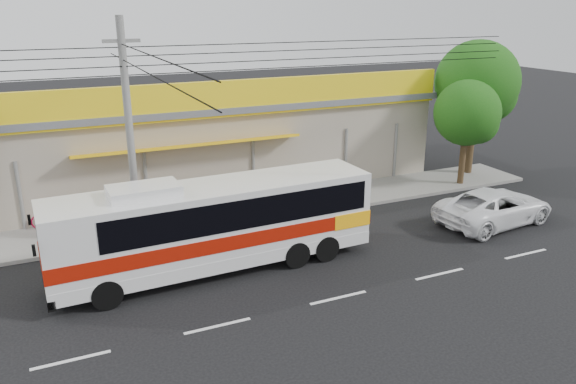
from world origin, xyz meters
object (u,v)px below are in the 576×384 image
object	(u,v)px
coach_bus	(220,220)
utility_pole	(123,60)
motorbike_dark	(132,219)
white_car	(495,207)
tree_far	(480,85)
tree_near	(469,115)
motorbike_red	(54,217)

from	to	relation	value
coach_bus	utility_pole	distance (m)	6.50
motorbike_dark	white_car	world-z (taller)	white_car
motorbike_dark	utility_pole	bearing A→B (deg)	-169.01
tree_far	motorbike_dark	bearing A→B (deg)	-177.00
tree_near	coach_bus	bearing A→B (deg)	-164.14
motorbike_dark	motorbike_red	bearing A→B (deg)	70.05
tree_near	tree_far	size ratio (longest dim) A/B	0.75
white_car	utility_pole	xyz separation A→B (m)	(-14.14, 3.79, 6.28)
utility_pole	coach_bus	bearing A→B (deg)	-54.28
motorbike_red	tree_far	distance (m)	21.59
motorbike_red	tree_near	world-z (taller)	tree_near
coach_bus	tree_near	bearing A→B (deg)	13.97
tree_near	tree_far	bearing A→B (deg)	38.31
motorbike_red	coach_bus	bearing A→B (deg)	-128.36
motorbike_red	utility_pole	world-z (taller)	utility_pole
white_car	utility_pole	world-z (taller)	utility_pole
motorbike_dark	tree_far	bearing A→B (deg)	-76.89
tree_near	utility_pole	bearing A→B (deg)	-176.98
white_car	tree_far	world-z (taller)	tree_far
tree_near	tree_far	distance (m)	2.54
tree_near	motorbike_red	bearing A→B (deg)	173.86
motorbike_dark	tree_far	size ratio (longest dim) A/B	0.23
white_car	utility_pole	distance (m)	15.93
tree_far	tree_near	bearing A→B (deg)	-141.69
motorbike_dark	white_car	size ratio (longest dim) A/B	0.31
tree_near	white_car	bearing A→B (deg)	-116.95
white_car	tree_far	xyz separation A→B (m)	(4.13, 6.05, 4.12)
motorbike_dark	white_car	distance (m)	15.05
motorbike_dark	tree_near	bearing A→B (deg)	-81.38
motorbike_dark	tree_far	xyz separation A→B (m)	(18.29, 0.96, 4.22)
coach_bus	motorbike_red	bearing A→B (deg)	128.23
motorbike_red	tree_far	world-z (taller)	tree_far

